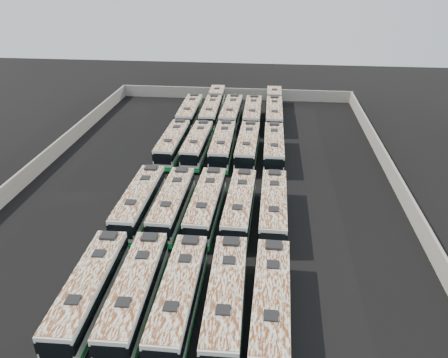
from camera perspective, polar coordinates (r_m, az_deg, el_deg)
ground at (r=53.98m, az=-1.83°, el=-0.48°), size 140.00×140.00×0.00m
perimeter_wall at (r=53.48m, az=-1.85°, el=0.57°), size 45.20×73.20×2.20m
bus_front_far_left at (r=36.34m, az=-17.14°, el=-13.75°), size 2.92×12.49×3.50m
bus_front_left at (r=35.31m, az=-11.52°, el=-14.33°), size 2.95×12.53×3.51m
bus_front_center at (r=34.50m, az=-5.86°, el=-15.01°), size 2.69×12.45×3.50m
bus_front_right at (r=34.06m, az=0.28°, el=-15.44°), size 2.95×12.67×3.56m
bus_front_far_right at (r=33.82m, az=6.16°, el=-15.98°), size 2.90×12.71×3.57m
bus_midfront_far_left at (r=46.97m, az=-10.98°, el=-2.97°), size 2.66×12.41×3.50m
bus_midfront_left at (r=46.19m, az=-6.76°, el=-3.23°), size 2.69×12.18×3.43m
bus_midfront_center at (r=45.65m, az=-2.35°, el=-3.40°), size 2.88×12.40×3.48m
bus_midfront_right at (r=45.35m, az=2.05°, el=-3.63°), size 2.88×12.33×3.46m
bus_midfront_far_right at (r=45.23m, az=6.46°, el=-3.84°), size 2.73×12.51×3.52m
bus_midback_far_left at (r=61.39m, az=-6.68°, el=4.64°), size 2.72×12.31×3.46m
bus_midback_left at (r=60.77m, az=-3.50°, el=4.52°), size 2.81×12.19×3.42m
bus_midback_center at (r=60.22m, az=-0.17°, el=4.41°), size 2.74×12.49×3.51m
bus_midback_right at (r=59.95m, az=3.10°, el=4.27°), size 2.86×12.55×3.53m
bus_midback_far_right at (r=59.86m, az=6.51°, el=4.08°), size 2.70×12.46×3.51m
bus_back_far_left at (r=74.06m, az=-4.47°, el=8.66°), size 2.82×12.49×3.51m
bus_back_left at (r=76.82m, az=-1.44°, el=9.38°), size 2.95×19.03×3.44m
bus_back_center at (r=73.20m, az=0.95°, el=8.55°), size 2.89×12.72×3.57m
bus_back_right at (r=73.09m, az=3.75°, el=8.45°), size 2.69×12.51×3.52m
bus_back_far_right at (r=76.22m, az=6.55°, el=9.09°), size 2.71×19.33×3.50m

